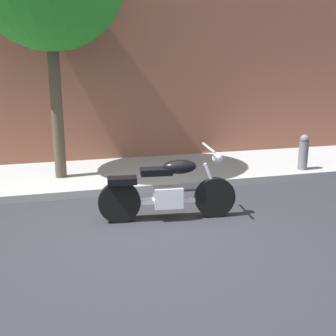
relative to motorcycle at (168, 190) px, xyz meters
name	(u,v)px	position (x,y,z in m)	size (l,w,h in m)	color
ground_plane	(137,231)	(-0.56, -0.34, -0.48)	(60.00, 60.00, 0.00)	#28282D
sidewalk	(111,175)	(-0.56, 2.63, -0.41)	(25.68, 2.44, 0.14)	#9D9D9D
motorcycle	(168,190)	(0.00, 0.00, 0.00)	(2.15, 0.70, 1.14)	black
fire_hydrant	(303,155)	(3.48, 1.74, -0.02)	(0.20, 0.20, 0.91)	slate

